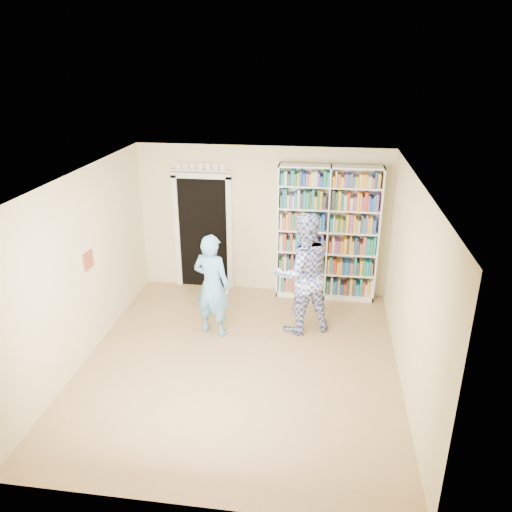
{
  "coord_description": "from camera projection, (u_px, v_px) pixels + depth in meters",
  "views": [
    {
      "loc": [
        1.08,
        -6.01,
        4.17
      ],
      "look_at": [
        0.11,
        0.9,
        1.32
      ],
      "focal_mm": 35.0,
      "sensor_mm": 36.0,
      "label": 1
    }
  ],
  "objects": [
    {
      "name": "ceiling",
      "position": [
        237.0,
        180.0,
        6.21
      ],
      "size": [
        5.0,
        5.0,
        0.0
      ],
      "primitive_type": "plane",
      "rotation": [
        3.14,
        0.0,
        0.0
      ],
      "color": "white",
      "rests_on": "wall_back"
    },
    {
      "name": "man_blue",
      "position": [
        212.0,
        285.0,
        7.7
      ],
      "size": [
        0.7,
        0.55,
        1.67
      ],
      "primitive_type": "imported",
      "rotation": [
        0.0,
        0.0,
        2.86
      ],
      "color": "#5A99C8",
      "rests_on": "floor"
    },
    {
      "name": "doorway",
      "position": [
        203.0,
        227.0,
        9.2
      ],
      "size": [
        1.1,
        0.08,
        2.43
      ],
      "color": "black",
      "rests_on": "floor"
    },
    {
      "name": "bookshelf",
      "position": [
        327.0,
        233.0,
        8.76
      ],
      "size": [
        1.76,
        0.33,
        2.43
      ],
      "rotation": [
        0.0,
        0.0,
        0.1
      ],
      "color": "white",
      "rests_on": "floor"
    },
    {
      "name": "paper_sheet",
      "position": [
        306.0,
        281.0,
        7.56
      ],
      "size": [
        0.19,
        0.08,
        0.28
      ],
      "primitive_type": "cube",
      "rotation": [
        0.0,
        0.0,
        0.39
      ],
      "color": "white",
      "rests_on": "man_plaid"
    },
    {
      "name": "man_plaid",
      "position": [
        302.0,
        274.0,
        7.75
      ],
      "size": [
        1.18,
        1.08,
        1.97
      ],
      "primitive_type": "imported",
      "rotation": [
        0.0,
        0.0,
        3.57
      ],
      "color": "#314197",
      "rests_on": "floor"
    },
    {
      "name": "wall_left",
      "position": [
        81.0,
        269.0,
        7.01
      ],
      "size": [
        0.0,
        5.0,
        5.0
      ],
      "primitive_type": "plane",
      "rotation": [
        1.57,
        0.0,
        1.57
      ],
      "color": "beige",
      "rests_on": "floor"
    },
    {
      "name": "wall_right",
      "position": [
        411.0,
        288.0,
        6.43
      ],
      "size": [
        0.0,
        5.0,
        5.0
      ],
      "primitive_type": "plane",
      "rotation": [
        1.57,
        0.0,
        -1.57
      ],
      "color": "beige",
      "rests_on": "floor"
    },
    {
      "name": "wall_back",
      "position": [
        262.0,
        221.0,
        9.01
      ],
      "size": [
        4.5,
        0.0,
        4.5
      ],
      "primitive_type": "plane",
      "rotation": [
        1.57,
        0.0,
        0.0
      ],
      "color": "beige",
      "rests_on": "floor"
    },
    {
      "name": "floor",
      "position": [
        240.0,
        363.0,
        7.23
      ],
      "size": [
        5.0,
        5.0,
        0.0
      ],
      "primitive_type": "plane",
      "color": "#A07B4D",
      "rests_on": "ground"
    },
    {
      "name": "wall_art",
      "position": [
        88.0,
        260.0,
        7.17
      ],
      "size": [
        0.03,
        0.25,
        0.25
      ],
      "primitive_type": "cube",
      "color": "maroon",
      "rests_on": "wall_left"
    }
  ]
}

